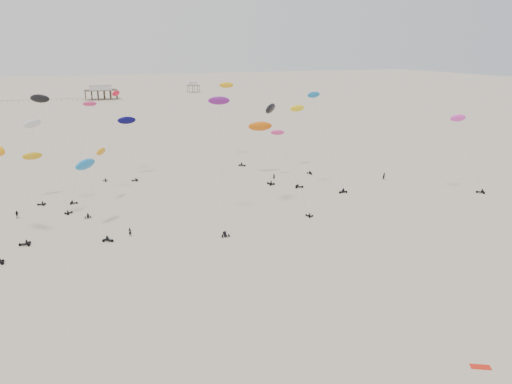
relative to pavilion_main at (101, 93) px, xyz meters
name	(u,v)px	position (x,y,z in m)	size (l,w,h in m)	color
ground_plane	(157,135)	(10.00, -150.00, -4.22)	(900.00, 900.00, 0.00)	beige
pavilion_main	(101,93)	(0.00, 0.00, 0.00)	(21.00, 13.00, 9.80)	brown
pavilion_small	(193,88)	(70.00, 30.00, -0.74)	(9.00, 7.00, 8.00)	brown
pier_fence	(16,101)	(-52.00, 0.00, -3.45)	(80.20, 0.20, 1.50)	black
rig_0	(300,120)	(38.52, -221.87, 10.17)	(4.92, 10.42, 18.94)	black
rig_1	(97,171)	(-18.19, -238.09, 4.00)	(6.67, 13.09, 15.13)	black
rig_2	(30,157)	(-30.43, -248.22, 10.22)	(6.12, 15.19, 22.44)	black
rig_3	(113,114)	(-11.46, -211.29, 12.74)	(7.33, 9.42, 23.40)	black
rig_4	(45,119)	(-27.53, -236.28, 15.54)	(6.63, 8.75, 25.07)	black
rig_5	(231,107)	(23.96, -203.69, 12.33)	(4.69, 15.31, 24.93)	black
rig_6	(286,153)	(29.43, -232.82, 3.43)	(4.10, 14.65, 16.24)	black
rig_7	(275,120)	(17.31, -253.74, 15.46)	(8.90, 11.83, 23.78)	black
rig_8	(34,165)	(-31.35, -227.10, 3.96)	(4.66, 8.92, 11.70)	black
rig_9	(128,128)	(-8.30, -214.13, 9.16)	(4.82, 7.11, 16.64)	black
rig_10	(84,140)	(-20.15, -230.20, 9.55)	(8.36, 7.59, 22.68)	black
rig_11	(326,136)	(34.66, -244.66, 9.50)	(8.99, 7.97, 24.26)	black
rig_13	(90,178)	(-20.38, -253.29, 6.29)	(6.19, 12.25, 14.93)	black
rig_14	(261,132)	(25.44, -225.47, 7.87)	(6.91, 13.93, 16.54)	black
rig_15	(221,142)	(4.08, -258.40, 12.55)	(5.49, 12.67, 25.67)	black
rig_16	(465,139)	(64.75, -257.85, 8.91)	(10.01, 5.58, 19.30)	black
spectator_0	(130,236)	(-14.27, -258.84, -4.22)	(0.71, 0.49, 1.95)	black
spectator_1	(384,180)	(54.76, -241.10, -4.22)	(1.07, 0.62, 2.20)	black
spectator_2	(17,218)	(-34.98, -240.21, -4.22)	(1.20, 0.65, 2.03)	black
spectator_3	(274,179)	(27.26, -230.25, -4.22)	(0.71, 0.48, 1.94)	black
grounded_kite_a	(480,367)	(17.23, -313.71, -4.22)	(2.20, 0.90, 0.08)	red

